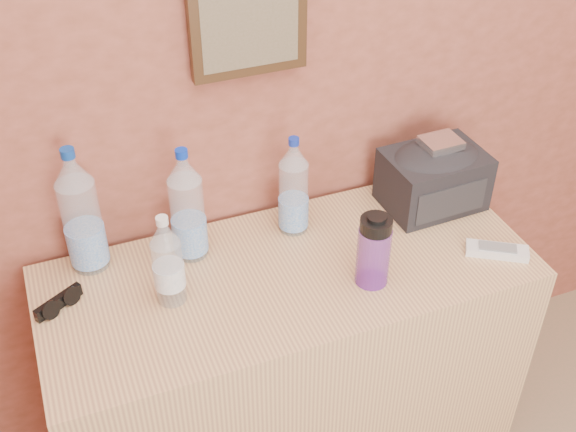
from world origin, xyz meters
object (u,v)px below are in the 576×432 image
at_px(dresser, 289,372).
at_px(nalgene_bottle, 374,250).
at_px(pet_small, 168,265).
at_px(ac_remote, 497,251).
at_px(foil_packet, 441,143).
at_px(toiletry_bag, 433,176).
at_px(pet_large_c, 294,190).
at_px(pet_large_a, 81,216).
at_px(pet_large_b, 187,210).
at_px(sunglasses, 58,302).

relative_size(dresser, nalgene_bottle, 6.25).
relative_size(pet_small, nalgene_bottle, 1.23).
relative_size(ac_remote, foil_packet, 1.55).
bearing_deg(pet_small, toiletry_bag, 8.18).
height_order(nalgene_bottle, ac_remote, nalgene_bottle).
bearing_deg(pet_large_c, foil_packet, -3.91).
height_order(toiletry_bag, foil_packet, foil_packet).
distance_m(nalgene_bottle, toiletry_bag, 0.40).
bearing_deg(pet_large_a, dresser, -24.44).
height_order(ac_remote, foil_packet, foil_packet).
relative_size(pet_large_a, ac_remote, 2.18).
bearing_deg(toiletry_bag, pet_large_b, 174.97).
distance_m(pet_large_a, ac_remote, 1.11).
bearing_deg(pet_large_b, toiletry_bag, -3.01).
xyz_separation_m(pet_large_b, toiletry_bag, (0.73, -0.04, -0.05)).
xyz_separation_m(pet_large_b, pet_small, (-0.09, -0.16, -0.03)).
bearing_deg(toiletry_bag, pet_large_a, 172.69).
bearing_deg(ac_remote, pet_large_a, -167.43).
distance_m(ac_remote, toiletry_bag, 0.29).
xyz_separation_m(pet_small, ac_remote, (0.87, -0.16, -0.10)).
bearing_deg(sunglasses, ac_remote, -41.62).
bearing_deg(pet_large_c, nalgene_bottle, -68.99).
bearing_deg(dresser, pet_large_c, 64.28).
bearing_deg(foil_packet, pet_large_b, 177.61).
height_order(pet_large_a, pet_large_b, pet_large_a).
distance_m(pet_large_b, pet_large_c, 0.30).
distance_m(pet_large_a, toiletry_bag, 1.00).
bearing_deg(ac_remote, toiletry_bag, 132.17).
bearing_deg(foil_packet, toiletry_bag, -150.78).
xyz_separation_m(dresser, pet_large_c, (0.08, 0.17, 0.54)).
bearing_deg(pet_small, foil_packet, 8.55).
bearing_deg(ac_remote, pet_large_b, -169.97).
bearing_deg(pet_large_c, sunglasses, -172.89).
bearing_deg(sunglasses, pet_large_b, -17.42).
bearing_deg(pet_large_a, pet_large_b, -11.47).
bearing_deg(dresser, foil_packet, 14.64).
xyz_separation_m(pet_large_a, sunglasses, (-0.10, -0.14, -0.14)).
distance_m(dresser, nalgene_bottle, 0.56).
xyz_separation_m(pet_large_a, ac_remote, (1.04, -0.37, -0.15)).
relative_size(ac_remote, toiletry_bag, 0.59).
distance_m(toiletry_bag, foil_packet, 0.11).
relative_size(sunglasses, toiletry_bag, 0.48).
bearing_deg(nalgene_bottle, foil_packet, 37.01).
height_order(pet_large_b, pet_small, pet_large_b).
xyz_separation_m(pet_large_a, foil_packet, (1.00, -0.08, 0.04)).
bearing_deg(pet_small, pet_large_c, 21.49).
distance_m(pet_large_a, pet_large_b, 0.27).
bearing_deg(toiletry_bag, dresser, -167.79).
bearing_deg(sunglasses, dresser, -38.32).
xyz_separation_m(pet_large_b, foil_packet, (0.74, -0.03, 0.06)).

